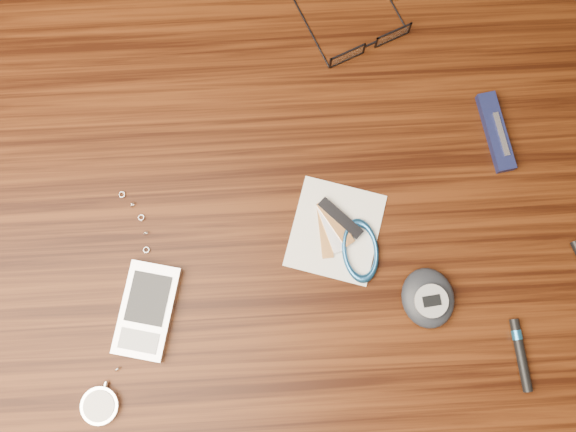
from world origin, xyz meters
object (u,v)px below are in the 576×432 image
desk (240,257)px  pedometer (428,298)px  pocket_watch (102,399)px  notepad_keys (348,240)px  pocket_knife (496,132)px  pda_phone (147,310)px  eyeglasses (367,41)px

desk → pedometer: size_ratio=13.19×
pocket_watch → notepad_keys: 0.33m
pocket_watch → pedometer: 0.38m
pocket_knife → desk: bearing=-159.5°
desk → pda_phone: (-0.10, -0.07, 0.11)m
eyeglasses → pocket_watch: (-0.33, -0.41, -0.01)m
notepad_keys → desk: bearing=179.3°
pda_phone → notepad_keys: (0.24, 0.07, -0.00)m
eyeglasses → notepad_keys: 0.25m
pedometer → pda_phone: bearing=179.4°
desk → eyeglasses: bearing=54.2°
pedometer → notepad_keys: pedometer is taller
eyeglasses → notepad_keys: bearing=-99.5°
pocket_watch → notepad_keys: (0.29, 0.16, -0.00)m
pocket_knife → pocket_watch: bearing=-148.9°
pda_phone → eyeglasses: bearing=48.8°
pedometer → pocket_knife: size_ratio=0.75×
notepad_keys → pocket_knife: 0.22m
desk → notepad_keys: notepad_keys is taller
desk → pedometer: 0.26m
pocket_watch → pocket_knife: size_ratio=2.64×
desk → pocket_knife: size_ratio=9.84×
pda_phone → pocket_knife: (0.42, 0.19, -0.00)m
pedometer → pocket_knife: bearing=62.3°
desk → pocket_watch: pocket_watch is taller
desk → eyeglasses: 0.32m
pedometer → pocket_knife: 0.22m
pocket_watch → notepad_keys: pocket_watch is taller
desk → pocket_knife: (0.32, 0.12, 0.11)m
eyeglasses → pda_phone: (-0.28, -0.32, -0.00)m
eyeglasses → notepad_keys: (-0.04, -0.25, -0.01)m
pocket_knife → eyeglasses: bearing=139.8°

